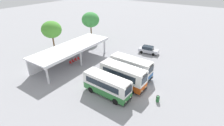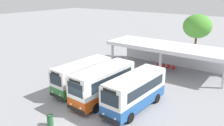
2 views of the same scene
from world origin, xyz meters
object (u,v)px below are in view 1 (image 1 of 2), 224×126
litter_bin_apron (158,99)px  waiting_chair_fourth_seat (79,59)px  parked_car_flank (148,50)px  waiting_chair_middle_seat (76,60)px  waiting_chair_second_from_end (73,61)px  city_bus_second_in_row (123,75)px  waiting_chair_end_by_column (71,63)px  city_bus_middle_cream (131,66)px  city_bus_nearest_orange (107,85)px

litter_bin_apron → waiting_chair_fourth_seat: bearing=80.0°
parked_car_flank → waiting_chair_middle_seat: 15.83m
waiting_chair_fourth_seat → litter_bin_apron: litter_bin_apron is taller
waiting_chair_second_from_end → city_bus_second_in_row: bearing=-94.8°
waiting_chair_end_by_column → waiting_chair_middle_seat: (1.44, 0.08, 0.00)m
city_bus_middle_cream → waiting_chair_second_from_end: (-2.34, 11.47, -1.26)m
waiting_chair_end_by_column → waiting_chair_fourth_seat: same height
parked_car_flank → waiting_chair_end_by_column: size_ratio=5.17×
city_bus_second_in_row → waiting_chair_second_from_end: bearing=85.2°
city_bus_second_in_row → waiting_chair_fourth_seat: bearing=78.4°
city_bus_second_in_row → waiting_chair_second_from_end: size_ratio=8.69×
city_bus_middle_cream → parked_car_flank: size_ratio=1.68×
waiting_chair_middle_seat → city_bus_middle_cream: bearing=-81.9°
city_bus_nearest_orange → litter_bin_apron: 7.25m
waiting_chair_second_from_end → waiting_chair_middle_seat: (0.72, -0.01, 0.00)m
city_bus_second_in_row → waiting_chair_middle_seat: (1.70, 11.86, -1.33)m
city_bus_nearest_orange → parked_car_flank: city_bus_nearest_orange is taller
waiting_chair_fourth_seat → litter_bin_apron: 18.03m
waiting_chair_end_by_column → litter_bin_apron: bearing=-93.1°
city_bus_second_in_row → waiting_chair_second_from_end: 11.98m
waiting_chair_end_by_column → waiting_chair_fourth_seat: size_ratio=1.00×
city_bus_middle_cream → waiting_chair_fourth_seat: 11.47m
city_bus_nearest_orange → waiting_chair_middle_seat: city_bus_nearest_orange is taller
city_bus_second_in_row → waiting_chair_end_by_column: (0.27, 11.77, -1.33)m
city_bus_nearest_orange → parked_car_flank: (17.17, 1.05, -0.89)m
parked_car_flank → waiting_chair_second_from_end: (-12.85, 10.16, -0.31)m
city_bus_nearest_orange → city_bus_second_in_row: 3.39m
city_bus_second_in_row → waiting_chair_end_by_column: city_bus_second_in_row is taller
city_bus_middle_cream → city_bus_nearest_orange: bearing=177.8°
waiting_chair_fourth_seat → waiting_chair_end_by_column: bearing=179.6°
waiting_chair_end_by_column → litter_bin_apron: size_ratio=0.96×
waiting_chair_end_by_column → waiting_chair_fourth_seat: bearing=-0.4°
waiting_chair_second_from_end → litter_bin_apron: 17.94m
parked_car_flank → waiting_chair_fourth_seat: bearing=138.6°
city_bus_middle_cream → parked_car_flank: city_bus_middle_cream is taller
city_bus_nearest_orange → waiting_chair_fourth_seat: city_bus_nearest_orange is taller
city_bus_second_in_row → litter_bin_apron: 6.20m
parked_car_flank → waiting_chair_middle_seat: (-12.14, 10.15, -0.31)m
parked_car_flank → litter_bin_apron: bearing=-152.1°
city_bus_middle_cream → parked_car_flank: bearing=7.1°
city_bus_second_in_row → waiting_chair_fourth_seat: 12.08m
city_bus_nearest_orange → waiting_chair_second_from_end: 12.07m
city_bus_second_in_row → parked_car_flank: (13.84, 1.70, -1.03)m
waiting_chair_end_by_column → waiting_chair_middle_seat: size_ratio=1.00×
city_bus_nearest_orange → litter_bin_apron: bearing=-68.5°
city_bus_nearest_orange → waiting_chair_middle_seat: 12.34m
city_bus_second_in_row → waiting_chair_second_from_end: city_bus_second_in_row is taller
city_bus_middle_cream → waiting_chair_second_from_end: bearing=101.5°
waiting_chair_end_by_column → city_bus_nearest_orange: bearing=-107.9°
waiting_chair_end_by_column → waiting_chair_second_from_end: (0.72, 0.09, 0.00)m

